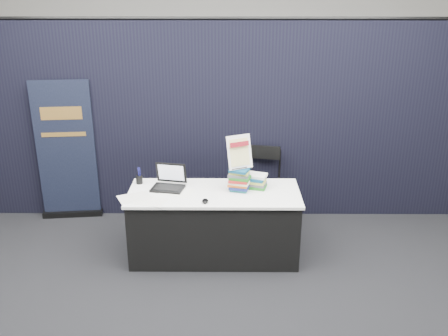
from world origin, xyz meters
TOP-DOWN VIEW (x-y plane):
  - floor at (0.00, 0.00)m, footprint 8.00×8.00m
  - wall_back at (0.00, 4.00)m, footprint 8.00×0.02m
  - drape_partition at (0.00, 1.60)m, footprint 6.00×0.08m
  - display_table at (0.00, 0.55)m, footprint 1.80×0.75m
  - laptop at (-0.49, 0.66)m, footprint 0.37×0.33m
  - mouse at (-0.08, 0.29)m, footprint 0.07×0.11m
  - brochure_left at (-0.81, 0.40)m, footprint 0.39×0.34m
  - brochure_mid at (-0.63, 0.31)m, footprint 0.36×0.30m
  - brochure_right at (-0.39, 0.55)m, footprint 0.38×0.32m
  - pen_cup at (-0.82, 0.77)m, footprint 0.10×0.10m
  - book_stack_tall at (0.26, 0.59)m, footprint 0.23×0.20m
  - book_stack_short at (0.44, 0.67)m, footprint 0.25×0.22m
  - info_sign at (0.26, 0.62)m, footprint 0.28×0.20m
  - pullup_banner at (-1.83, 1.50)m, footprint 0.74×0.18m
  - stacking_chair at (0.57, 1.31)m, footprint 0.50×0.51m

SIDE VIEW (x-z plane):
  - floor at x=0.00m, z-range 0.00..0.00m
  - display_table at x=0.00m, z-range 0.00..0.75m
  - stacking_chair at x=0.57m, z-range 0.05..1.01m
  - brochure_mid at x=-0.63m, z-range 0.75..0.75m
  - brochure_left at x=-0.81m, z-range 0.75..0.75m
  - brochure_right at x=-0.39m, z-range 0.75..0.75m
  - mouse at x=-0.08m, z-range 0.75..0.78m
  - pullup_banner at x=-1.83m, z-range -0.10..1.64m
  - pen_cup at x=-0.82m, z-range 0.75..0.84m
  - laptop at x=-0.49m, z-range 0.68..0.94m
  - book_stack_short at x=0.44m, z-range 0.75..0.90m
  - book_stack_tall at x=0.26m, z-range 0.75..0.99m
  - info_sign at x=0.26m, z-range 0.98..1.35m
  - drape_partition at x=0.00m, z-range 0.00..2.40m
  - wall_back at x=0.00m, z-range 0.00..3.50m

